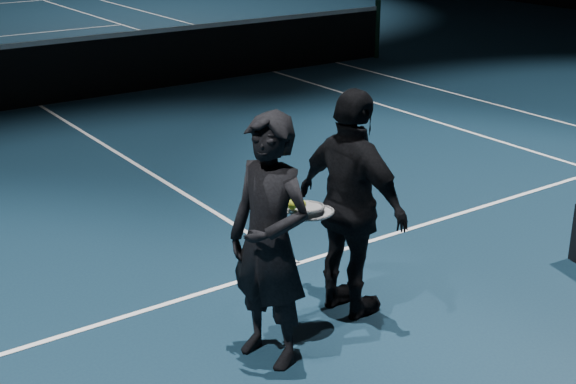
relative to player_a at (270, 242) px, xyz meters
name	(u,v)px	position (x,y,z in m)	size (l,w,h in m)	color
floor	(41,107)	(0.98, 7.45, -0.84)	(36.00, 36.00, 0.00)	#0D2032
court_lines	(41,106)	(0.98, 7.45, -0.84)	(10.98, 23.78, 0.01)	white
net_post_right	(377,28)	(7.38, 7.45, -0.29)	(0.10, 0.10, 1.10)	black
net_mesh	(38,76)	(0.98, 7.45, -0.39)	(12.80, 0.02, 0.86)	black
net_tape	(34,44)	(0.98, 7.45, 0.07)	(12.80, 0.03, 0.07)	white
player_a	(270,242)	(0.00, 0.00, 0.00)	(0.61, 0.40, 1.68)	black
player_b	(352,205)	(0.83, 0.19, 0.00)	(0.99, 0.41, 1.68)	black
racket_lower	(316,213)	(0.44, 0.10, 0.06)	(0.68, 0.22, 0.03)	black
racket_upper	(306,207)	(0.38, 0.13, 0.11)	(0.68, 0.22, 0.03)	black
tennis_balls	(296,202)	(0.25, 0.06, 0.20)	(0.12, 0.10, 0.12)	#AEC82A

